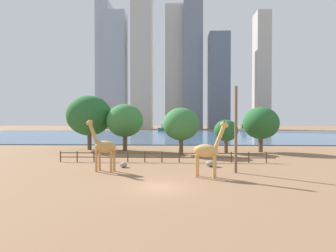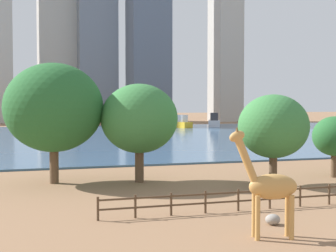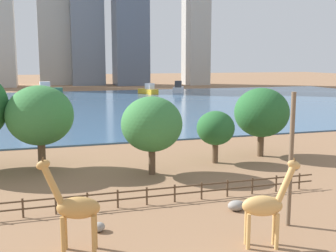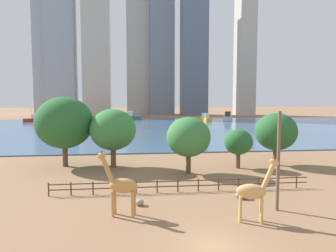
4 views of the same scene
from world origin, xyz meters
name	(u,v)px [view 4 (image 4 of 4)]	position (x,y,z in m)	size (l,w,h in m)	color
ground_plane	(148,128)	(0.00, 80.00, 0.00)	(400.00, 400.00, 0.00)	#8C6647
harbor_water	(148,129)	(0.00, 77.00, 0.10)	(180.00, 86.00, 0.20)	#3D6084
giraffe_tall	(121,185)	(-5.96, 6.01, 2.46)	(3.38, 1.42, 5.27)	#C18C47
giraffe_companion	(254,191)	(4.00, 3.58, 2.37)	(3.18, 1.52, 5.08)	tan
utility_pole	(278,161)	(6.94, 5.82, 4.16)	(0.28, 0.28, 8.31)	brown
boulder_near_fence	(242,195)	(5.04, 9.13, 0.35)	(1.22, 0.93, 0.70)	gray
boulder_by_pole	(140,202)	(-4.45, 8.33, 0.28)	(0.78, 0.75, 0.56)	gray
enclosure_fence	(181,184)	(-0.24, 12.00, 0.76)	(26.12, 0.14, 1.30)	#4C3826
tree_left_large	(189,137)	(1.90, 19.71, 4.53)	(5.44, 5.44, 7.00)	brown
tree_center_broad	(113,130)	(-7.52, 24.36, 5.08)	(6.15, 6.15, 7.87)	brown
tree_right_tall	(238,142)	(8.98, 21.91, 3.48)	(3.75, 3.75, 5.20)	brown
tree_left_small	(276,132)	(14.76, 23.23, 4.66)	(5.73, 5.73, 7.27)	brown
tree_right_small	(64,123)	(-14.08, 25.77, 5.97)	(7.77, 7.77, 9.48)	brown
boat_ferry	(228,117)	(33.26, 106.36, 1.39)	(5.72, 8.50, 3.52)	silver
boat_sailboat	(33,119)	(-41.38, 106.89, 1.17)	(6.86, 3.98, 5.83)	#B22D28
boat_tug	(131,117)	(-5.06, 113.96, 1.37)	(8.14, 3.74, 3.46)	#337259
boat_barge	(204,118)	(23.01, 103.36, 1.25)	(4.80, 7.51, 3.11)	gold
skyline_tower_needle	(96,9)	(-22.06, 153.64, 53.82)	(13.59, 13.90, 107.64)	#B7B2A8
skyline_block_central	(161,30)	(11.41, 155.09, 44.52)	(12.59, 11.19, 89.03)	slate
skyline_tower_glass	(60,38)	(-40.64, 156.76, 39.35)	(14.78, 10.61, 78.71)	#939EAD
skyline_block_left	(44,31)	(-51.47, 167.99, 44.91)	(9.21, 14.61, 89.81)	#939EAD
skyline_block_right	(139,37)	(-0.33, 162.29, 41.93)	(13.29, 12.56, 83.85)	#B7B2A8
skyline_tower_short	(194,56)	(27.73, 149.46, 30.51)	(12.89, 11.76, 61.01)	slate
skyline_block_wide	(245,45)	(53.30, 144.69, 35.89)	(8.39, 11.37, 71.79)	#B7B2A8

